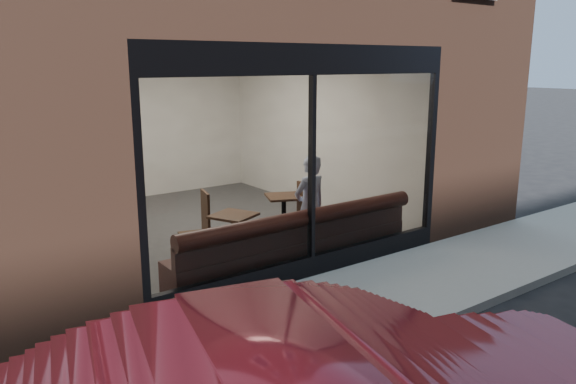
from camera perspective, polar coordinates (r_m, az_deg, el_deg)
ground at (r=6.74m, az=13.57°, el=-13.44°), size 120.00×120.00×0.00m
sidewalk_near at (r=7.35m, az=7.53°, el=-10.81°), size 40.00×2.00×0.01m
kerb_near at (r=6.68m, az=13.93°, el=-13.12°), size 40.00×0.10×0.12m
host_building_pier_right at (r=14.59m, az=-0.66°, el=7.68°), size 2.50×12.00×3.20m
host_building_backfill at (r=15.60m, az=-18.72°, el=7.35°), size 5.00×6.00×3.20m
cafe_floor at (r=10.41m, az=-7.84°, el=-3.50°), size 6.00×6.00×0.00m
cafe_ceiling at (r=9.99m, az=-8.42°, el=14.21°), size 6.00×6.00×0.00m
cafe_wall_back at (r=12.77m, az=-14.53°, el=6.51°), size 5.00×0.00×5.00m
cafe_wall_left at (r=9.19m, az=-21.95°, el=3.56°), size 0.00×6.00×6.00m
cafe_wall_right at (r=11.45m, az=2.97°, el=6.19°), size 0.00×6.00×6.00m
storefront_kick at (r=8.02m, az=2.34°, el=-7.50°), size 5.00×0.10×0.30m
storefront_header at (r=7.51m, az=2.55°, el=13.32°), size 5.00×0.10×0.40m
storefront_mullion at (r=7.64m, az=2.44°, el=2.38°), size 0.06×0.10×2.50m
storefront_glass at (r=7.62m, az=2.58°, el=2.35°), size 4.80×0.00×4.80m
banquette at (r=8.29m, az=0.62°, el=-6.24°), size 4.00×0.55×0.45m
person at (r=8.59m, az=2.23°, el=-1.54°), size 0.61×0.42×1.60m
cafe_table_left at (r=8.38m, az=-5.57°, el=-2.39°), size 0.77×0.77×0.04m
cafe_table_right at (r=9.51m, az=-0.43°, el=-0.47°), size 0.75×0.75×0.04m
cafe_chair_left at (r=9.20m, az=-9.45°, el=-4.36°), size 0.56×0.56×0.04m
cafe_chair_right at (r=9.69m, az=0.73°, el=-3.28°), size 0.38×0.38×0.04m
wall_poster at (r=8.54m, az=-20.53°, el=3.13°), size 0.02×0.57×0.76m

